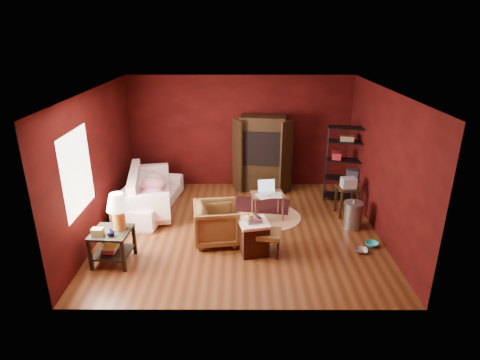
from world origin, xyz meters
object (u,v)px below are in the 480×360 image
at_px(laptop_desk, 268,196).
at_px(tv_armoire, 262,152).
at_px(side_table, 115,222).
at_px(hamper, 254,236).
at_px(sofa, 150,191).
at_px(wire_shelving, 345,161).
at_px(armchair, 217,221).

relative_size(laptop_desk, tv_armoire, 0.44).
bearing_deg(side_table, tv_armoire, 51.04).
bearing_deg(hamper, sofa, 141.04).
xyz_separation_m(side_table, tv_armoire, (2.69, 3.33, 0.22)).
height_order(laptop_desk, tv_armoire, tv_armoire).
distance_m(sofa, hamper, 2.92).
bearing_deg(wire_shelving, side_table, -139.20).
distance_m(side_table, wire_shelving, 5.32).
xyz_separation_m(side_table, hamper, (2.39, 0.27, -0.43)).
height_order(sofa, wire_shelving, wire_shelving).
height_order(laptop_desk, wire_shelving, wire_shelving).
bearing_deg(wire_shelving, laptop_desk, -140.75).
bearing_deg(sofa, armchair, -124.39).
height_order(sofa, armchair, sofa).
height_order(armchair, laptop_desk, armchair).
height_order(side_table, laptop_desk, side_table).
height_order(sofa, laptop_desk, sofa).
relative_size(sofa, side_table, 1.81).
xyz_separation_m(sofa, wire_shelving, (4.45, 0.58, 0.53)).
distance_m(armchair, side_table, 1.86).
height_order(armchair, tv_armoire, tv_armoire).
distance_m(hamper, laptop_desk, 1.45).
bearing_deg(hamper, laptop_desk, 76.44).
xyz_separation_m(armchair, hamper, (0.69, -0.40, -0.10)).
height_order(hamper, wire_shelving, wire_shelving).
relative_size(armchair, side_table, 0.67).
bearing_deg(laptop_desk, hamper, -112.42).
relative_size(side_table, tv_armoire, 0.67).
distance_m(armchair, wire_shelving, 3.56).
bearing_deg(hamper, wire_shelving, 47.81).
height_order(armchair, hamper, armchair).
xyz_separation_m(hamper, laptop_desk, (0.34, 1.40, 0.19)).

